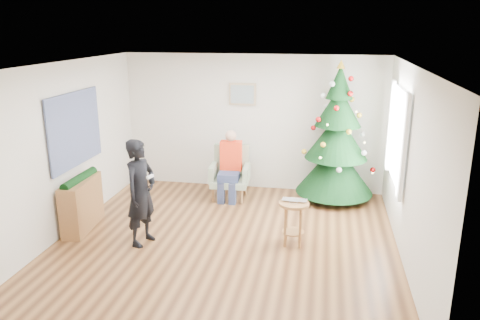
% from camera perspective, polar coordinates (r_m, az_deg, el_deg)
% --- Properties ---
extents(floor, '(5.00, 5.00, 0.00)m').
position_cam_1_polar(floor, '(7.10, -1.70, -9.85)').
color(floor, brown).
rests_on(floor, ground).
extents(ceiling, '(5.00, 5.00, 0.00)m').
position_cam_1_polar(ceiling, '(6.41, -1.90, 11.54)').
color(ceiling, white).
rests_on(ceiling, wall_back).
extents(wall_back, '(5.00, 0.00, 5.00)m').
position_cam_1_polar(wall_back, '(9.03, 1.58, 4.56)').
color(wall_back, silver).
rests_on(wall_back, floor).
extents(wall_front, '(5.00, 0.00, 5.00)m').
position_cam_1_polar(wall_front, '(4.37, -8.84, -8.56)').
color(wall_front, silver).
rests_on(wall_front, floor).
extents(wall_left, '(0.00, 5.00, 5.00)m').
position_cam_1_polar(wall_left, '(7.56, -20.65, 1.21)').
color(wall_left, silver).
rests_on(wall_left, floor).
extents(wall_right, '(0.00, 5.00, 5.00)m').
position_cam_1_polar(wall_right, '(6.59, 19.96, -0.82)').
color(wall_right, silver).
rests_on(wall_right, floor).
extents(window_panel, '(0.04, 1.30, 1.40)m').
position_cam_1_polar(window_panel, '(7.50, 18.73, 2.85)').
color(window_panel, white).
rests_on(window_panel, wall_right).
extents(curtains, '(0.05, 1.75, 1.50)m').
position_cam_1_polar(curtains, '(7.49, 18.50, 2.87)').
color(curtains, white).
rests_on(curtains, wall_right).
extents(christmas_tree, '(1.41, 1.41, 2.54)m').
position_cam_1_polar(christmas_tree, '(8.59, 11.70, 2.56)').
color(christmas_tree, '#3F2816').
rests_on(christmas_tree, floor).
extents(stool, '(0.44, 0.44, 0.65)m').
position_cam_1_polar(stool, '(6.92, 6.51, -7.64)').
color(stool, brown).
rests_on(stool, floor).
extents(laptop, '(0.37, 0.25, 0.03)m').
position_cam_1_polar(laptop, '(6.80, 6.60, -5.05)').
color(laptop, silver).
rests_on(laptop, stool).
extents(armchair, '(0.74, 0.68, 0.97)m').
position_cam_1_polar(armchair, '(8.69, -1.19, -2.36)').
color(armchair, gray).
rests_on(armchair, floor).
extents(seated_person, '(0.40, 0.58, 1.28)m').
position_cam_1_polar(seated_person, '(8.55, -1.25, -0.60)').
color(seated_person, navy).
rests_on(seated_person, armchair).
extents(standing_man, '(0.52, 0.65, 1.58)m').
position_cam_1_polar(standing_man, '(6.90, -11.99, -3.90)').
color(standing_man, black).
rests_on(standing_man, floor).
extents(game_controller, '(0.07, 0.13, 0.04)m').
position_cam_1_polar(game_controller, '(6.73, -10.90, -1.99)').
color(game_controller, white).
rests_on(game_controller, standing_man).
extents(console, '(0.39, 1.02, 0.80)m').
position_cam_1_polar(console, '(7.79, -18.72, -5.14)').
color(console, brown).
rests_on(console, floor).
extents(garland, '(0.14, 0.90, 0.14)m').
position_cam_1_polar(garland, '(7.65, -19.00, -2.21)').
color(garland, black).
rests_on(garland, console).
extents(tapestry, '(0.03, 1.50, 1.15)m').
position_cam_1_polar(tapestry, '(7.74, -19.46, 3.56)').
color(tapestry, black).
rests_on(tapestry, wall_left).
extents(framed_picture, '(0.52, 0.05, 0.42)m').
position_cam_1_polar(framed_picture, '(8.93, 0.29, 8.02)').
color(framed_picture, tan).
rests_on(framed_picture, wall_back).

